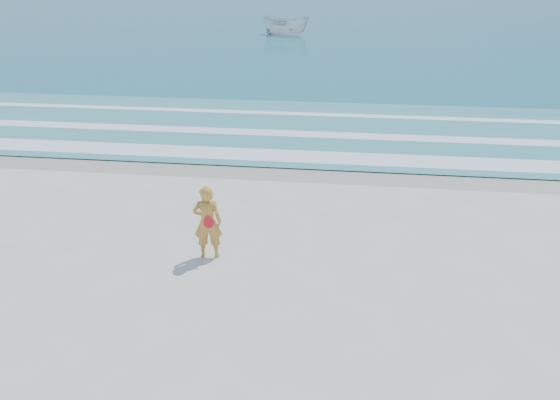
# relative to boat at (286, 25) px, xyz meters

# --- Properties ---
(ground) EXTENTS (400.00, 400.00, 0.00)m
(ground) POSITION_rel_boat_xyz_m (4.62, -46.49, -0.98)
(ground) COLOR silver
(ground) RESTS_ON ground
(wet_sand) EXTENTS (400.00, 2.40, 0.00)m
(wet_sand) POSITION_rel_boat_xyz_m (4.62, -37.49, -0.98)
(wet_sand) COLOR #B2A893
(wet_sand) RESTS_ON ground
(shallow) EXTENTS (400.00, 10.00, 0.01)m
(shallow) POSITION_rel_boat_xyz_m (4.62, -32.49, -0.93)
(shallow) COLOR #59B7AD
(shallow) RESTS_ON ocean
(foam_near) EXTENTS (400.00, 1.40, 0.01)m
(foam_near) POSITION_rel_boat_xyz_m (4.62, -36.19, -0.92)
(foam_near) COLOR white
(foam_near) RESTS_ON shallow
(foam_mid) EXTENTS (400.00, 0.90, 0.01)m
(foam_mid) POSITION_rel_boat_xyz_m (4.62, -33.29, -0.92)
(foam_mid) COLOR white
(foam_mid) RESTS_ON shallow
(foam_far) EXTENTS (400.00, 0.60, 0.01)m
(foam_far) POSITION_rel_boat_xyz_m (4.62, -29.99, -0.92)
(foam_far) COLOR white
(foam_far) RESTS_ON shallow
(boat) EXTENTS (5.17, 3.14, 1.87)m
(boat) POSITION_rel_boat_xyz_m (0.00, 0.00, 0.00)
(boat) COLOR silver
(boat) RESTS_ON ocean
(woman) EXTENTS (0.77, 0.57, 1.92)m
(woman) POSITION_rel_boat_xyz_m (3.22, -43.97, -0.02)
(woman) COLOR gold
(woman) RESTS_ON ground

